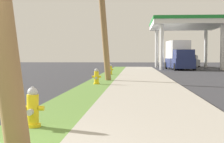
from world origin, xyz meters
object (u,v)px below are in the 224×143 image
(fire_hydrant_third, at_px, (110,70))
(car_silver_by_near_pump, at_px, (190,62))
(utility_pole_midground, at_px, (102,1))
(truck_navy_on_apron, at_px, (179,56))
(fire_hydrant_nearest, at_px, (33,109))
(fire_hydrant_second, at_px, (97,77))
(truck_black_at_forecourt, at_px, (176,56))

(fire_hydrant_third, xyz_separation_m, car_silver_by_near_pump, (9.41, 23.65, 0.28))
(utility_pole_midground, xyz_separation_m, truck_navy_on_apron, (6.47, 19.31, -2.86))
(utility_pole_midground, distance_m, truck_navy_on_apron, 20.57)
(fire_hydrant_nearest, xyz_separation_m, truck_navy_on_apron, (6.59, 31.47, 1.04))
(fire_hydrant_third, xyz_separation_m, truck_navy_on_apron, (6.48, 12.77, 1.04))
(fire_hydrant_nearest, height_order, car_silver_by_near_pump, car_silver_by_near_pump)
(fire_hydrant_second, distance_m, truck_navy_on_apron, 22.50)
(utility_pole_midground, distance_m, truck_black_at_forecourt, 27.43)
(car_silver_by_near_pump, bearing_deg, fire_hydrant_nearest, -102.68)
(fire_hydrant_nearest, distance_m, truck_black_at_forecourt, 39.19)
(fire_hydrant_second, relative_size, fire_hydrant_third, 1.00)
(fire_hydrant_nearest, xyz_separation_m, truck_black_at_forecourt, (7.06, 38.54, 1.04))
(truck_black_at_forecourt, height_order, truck_navy_on_apron, same)
(fire_hydrant_third, distance_m, truck_black_at_forecourt, 21.04)
(utility_pole_midground, bearing_deg, fire_hydrant_second, -91.20)
(fire_hydrant_third, xyz_separation_m, utility_pole_midground, (0.01, -6.54, 3.91))
(fire_hydrant_nearest, distance_m, truck_navy_on_apron, 32.17)
(utility_pole_midground, bearing_deg, truck_black_at_forecourt, 75.26)
(fire_hydrant_nearest, relative_size, truck_navy_on_apron, 0.11)
(utility_pole_midground, bearing_deg, car_silver_by_near_pump, 72.69)
(fire_hydrant_nearest, bearing_deg, car_silver_by_near_pump, 77.32)
(fire_hydrant_nearest, bearing_deg, fire_hydrant_third, 89.64)
(fire_hydrant_third, height_order, truck_navy_on_apron, truck_navy_on_apron)
(fire_hydrant_third, relative_size, car_silver_by_near_pump, 0.16)
(utility_pole_midground, relative_size, truck_navy_on_apron, 1.27)
(fire_hydrant_nearest, bearing_deg, truck_navy_on_apron, 78.16)
(fire_hydrant_nearest, height_order, fire_hydrant_third, same)
(fire_hydrant_second, distance_m, car_silver_by_near_pump, 33.75)
(fire_hydrant_third, bearing_deg, fire_hydrant_second, -90.27)
(fire_hydrant_third, relative_size, truck_black_at_forecourt, 0.12)
(fire_hydrant_second, relative_size, car_silver_by_near_pump, 0.16)
(fire_hydrant_third, bearing_deg, fire_hydrant_nearest, -90.36)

